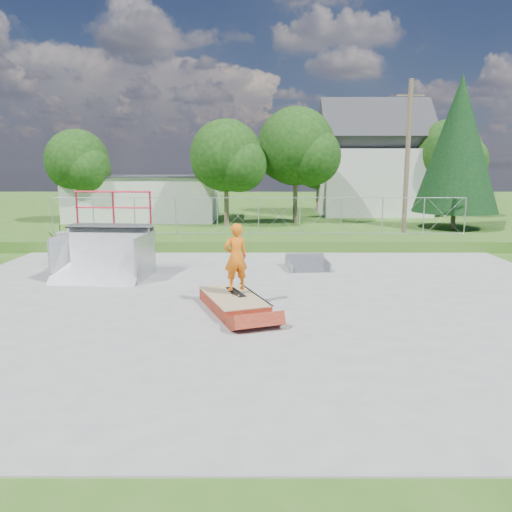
{
  "coord_description": "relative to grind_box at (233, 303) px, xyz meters",
  "views": [
    {
      "loc": [
        -0.09,
        -13.57,
        3.81
      ],
      "look_at": [
        -0.11,
        1.32,
        1.1
      ],
      "focal_mm": 35.0,
      "sensor_mm": 36.0,
      "label": 1
    }
  ],
  "objects": [
    {
      "name": "tree_back_mid",
      "position": [
        5.93,
        28.53,
        3.44
      ],
      "size": [
        4.08,
        3.84,
        5.7
      ],
      "color": "brown",
      "rests_on": "ground"
    },
    {
      "name": "tree_center",
      "position": [
        3.5,
        20.49,
        4.65
      ],
      "size": [
        5.44,
        5.12,
        7.6
      ],
      "color": "brown",
      "rests_on": "ground"
    },
    {
      "name": "chain_link_fence",
      "position": [
        0.72,
        11.18,
        1.21
      ],
      "size": [
        20.0,
        0.06,
        1.8
      ],
      "primitive_type": null,
      "color": "#9D9FA6",
      "rests_on": "grass_berm"
    },
    {
      "name": "concrete_stairs",
      "position": [
        -7.78,
        9.38,
        0.21
      ],
      "size": [
        1.5,
        1.6,
        0.8
      ],
      "primitive_type": null,
      "color": "gray",
      "rests_on": "ground"
    },
    {
      "name": "ground",
      "position": [
        0.72,
        0.68,
        -0.19
      ],
      "size": [
        120.0,
        120.0,
        0.0
      ],
      "primitive_type": "plane",
      "color": "#325D1A",
      "rests_on": "ground"
    },
    {
      "name": "tree_left_far",
      "position": [
        -11.05,
        20.52,
        3.74
      ],
      "size": [
        4.42,
        4.16,
        6.18
      ],
      "color": "brown",
      "rests_on": "ground"
    },
    {
      "name": "utility_building_flat",
      "position": [
        -7.28,
        22.68,
        1.31
      ],
      "size": [
        10.0,
        6.0,
        3.0
      ],
      "primitive_type": "cube",
      "color": "silver",
      "rests_on": "ground"
    },
    {
      "name": "grind_box",
      "position": [
        0.0,
        0.0,
        0.0
      ],
      "size": [
        2.06,
        2.86,
        0.39
      ],
      "rotation": [
        0.0,
        0.0,
        0.35
      ],
      "color": "maroon",
      "rests_on": "concrete_pad"
    },
    {
      "name": "gable_house",
      "position": [
        9.72,
        26.68,
        3.64
      ],
      "size": [
        8.4,
        6.08,
        8.94
      ],
      "color": "silver",
      "rests_on": "ground"
    },
    {
      "name": "quarter_pipe",
      "position": [
        -4.58,
        3.64,
        1.27
      ],
      "size": [
        3.13,
        2.73,
        2.92
      ],
      "primitive_type": null,
      "rotation": [
        0.0,
        0.0,
        -0.09
      ],
      "color": "#929499",
      "rests_on": "concrete_pad"
    },
    {
      "name": "tree_left_near",
      "position": [
        -1.04,
        18.51,
        4.05
      ],
      "size": [
        4.76,
        4.48,
        6.65
      ],
      "color": "brown",
      "rests_on": "ground"
    },
    {
      "name": "concrete_pad",
      "position": [
        0.72,
        0.68,
        -0.17
      ],
      "size": [
        20.0,
        16.0,
        0.04
      ],
      "primitive_type": "cube",
      "color": "gray",
      "rests_on": "ground"
    },
    {
      "name": "skater",
      "position": [
        0.06,
        0.19,
        1.14
      ],
      "size": [
        0.77,
        0.65,
        1.81
      ],
      "primitive_type": "imported",
      "rotation": [
        0.0,
        0.0,
        3.54
      ],
      "color": "orange",
      "rests_on": "grind_box"
    },
    {
      "name": "utility_pole",
      "position": [
        8.22,
        12.68,
        3.81
      ],
      "size": [
        0.24,
        0.24,
        8.0
      ],
      "primitive_type": "cylinder",
      "color": "brown",
      "rests_on": "ground"
    },
    {
      "name": "skateboard",
      "position": [
        0.06,
        0.19,
        0.24
      ],
      "size": [
        0.61,
        0.79,
        0.13
      ],
      "primitive_type": "cube",
      "rotation": [
        0.14,
        0.0,
        0.56
      ],
      "color": "black",
      "rests_on": "grind_box"
    },
    {
      "name": "flat_bank_ramp",
      "position": [
        2.51,
        5.2,
        0.03
      ],
      "size": [
        1.6,
        1.69,
        0.45
      ],
      "primitive_type": null,
      "rotation": [
        0.0,
        0.0,
        0.09
      ],
      "color": "#929499",
      "rests_on": "concrete_pad"
    },
    {
      "name": "tree_right_far",
      "position": [
        14.98,
        24.5,
        4.35
      ],
      "size": [
        5.1,
        4.8,
        7.12
      ],
      "color": "brown",
      "rests_on": "ground"
    },
    {
      "name": "grass_berm",
      "position": [
        0.72,
        10.18,
        0.06
      ],
      "size": [
        24.0,
        3.0,
        0.5
      ],
      "primitive_type": "cube",
      "color": "#325D1A",
      "rests_on": "ground"
    },
    {
      "name": "conifer_tree",
      "position": [
        12.72,
        17.68,
        4.85
      ],
      "size": [
        5.04,
        5.04,
        9.1
      ],
      "color": "brown",
      "rests_on": "ground"
    }
  ]
}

